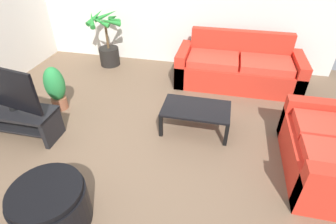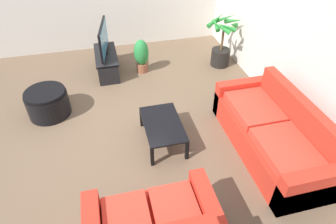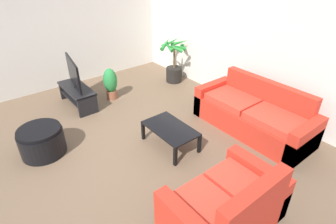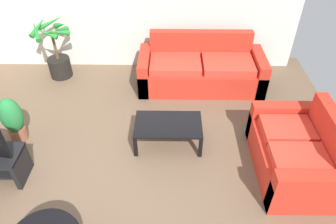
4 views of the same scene
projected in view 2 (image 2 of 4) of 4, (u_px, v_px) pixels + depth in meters
The scene contains 9 objects.
ground_plane at pixel (112, 123), 4.99m from camera, with size 6.60×6.60×0.00m, color brown.
wall_back at pixel (288, 31), 4.71m from camera, with size 6.00×0.06×2.70m, color silver.
couch_main at pixel (271, 135), 4.33m from camera, with size 2.20×0.90×0.90m.
tv_stand at pixel (106, 60), 6.16m from camera, with size 1.10×0.45×0.43m.
tv at pixel (104, 39), 5.86m from camera, with size 1.03×0.21×0.62m.
coffee_table at pixel (163, 126), 4.45m from camera, with size 0.95×0.57×0.37m.
potted_palm at pixel (221, 46), 6.29m from camera, with size 0.72×0.72×1.10m.
potted_plant_small at pixel (141, 55), 6.10m from camera, with size 0.31×0.31×0.73m.
ottoman at pixel (48, 103), 5.05m from camera, with size 0.72×0.72×0.48m.
Camera 2 is at (3.89, 0.02, 3.27)m, focal length 31.11 mm.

